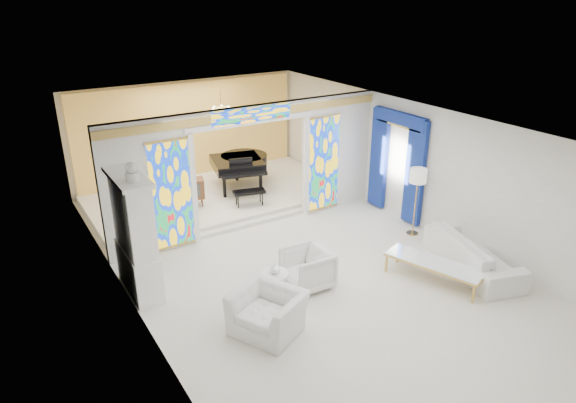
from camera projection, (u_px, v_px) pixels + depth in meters
floor at (297, 260)px, 11.13m from camera, size 12.00×12.00×0.00m
ceiling at (298, 124)px, 9.97m from camera, size 7.00×12.00×0.02m
wall_back at (188, 131)px, 15.25m from camera, size 7.00×0.02×3.00m
wall_left at (127, 236)px, 8.85m from camera, size 0.02×12.00×3.00m
wall_right at (420, 167)px, 12.25m from camera, size 0.02×12.00×3.00m
partition_wall at (251, 163)px, 12.05m from camera, size 7.00×0.22×3.00m
stained_glass_left at (171, 195)px, 11.12m from camera, size 0.90×0.04×2.40m
stained_glass_right at (324, 164)px, 13.09m from camera, size 0.90×0.04×2.40m
stained_glass_transom at (252, 115)px, 11.52m from camera, size 2.00×0.04×0.34m
alcove_platform at (217, 196)px, 14.31m from camera, size 6.80×3.80×0.18m
gold_curtain_back at (190, 132)px, 15.16m from camera, size 6.70×0.10×2.90m
chandelier at (221, 108)px, 13.37m from camera, size 0.48×0.48×0.30m
blue_drapes at (397, 157)px, 12.72m from camera, size 0.14×1.85×2.65m
china_cabinet at (135, 236)px, 9.58m from camera, size 0.56×1.46×2.72m
armchair_left at (268, 312)px, 8.71m from camera, size 1.40×1.46×0.74m
armchair_right at (307, 268)px, 10.01m from camera, size 0.91×0.89×0.79m
sofa at (474, 253)px, 10.67m from camera, size 1.66×2.64×0.72m
side_table at (275, 283)px, 9.46m from camera, size 0.64×0.64×0.64m
vase at (275, 268)px, 9.33m from camera, size 0.20×0.20×0.20m
coffee_table at (434, 264)px, 10.17m from camera, size 1.21×2.04×0.44m
floor_lamp at (418, 179)px, 11.76m from camera, size 0.51×0.51×1.64m
grand_piano at (241, 163)px, 14.52m from camera, size 1.99×2.65×1.02m
tv_console at (192, 189)px, 13.25m from camera, size 0.72×0.58×0.73m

